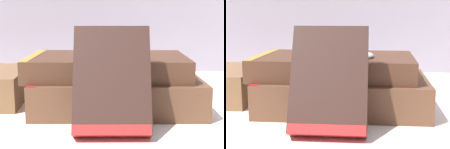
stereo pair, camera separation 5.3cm
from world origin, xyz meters
TOP-DOWN VIEW (x-y plane):
  - ground_plane at (0.00, 0.00)m, footprint 3.00×3.00m
  - book_flat_bottom at (0.02, 0.04)m, footprint 0.25×0.17m
  - book_flat_top at (0.01, 0.05)m, footprint 0.24×0.16m
  - book_leaning_front at (0.02, -0.08)m, footprint 0.09×0.08m
  - pocket_watch at (0.05, 0.03)m, footprint 0.06×0.06m
  - reading_glasses at (-0.04, 0.22)m, footprint 0.12×0.09m

SIDE VIEW (x-z plane):
  - ground_plane at x=0.00m, z-range 0.00..0.00m
  - reading_glasses at x=-0.04m, z-range 0.00..0.00m
  - book_flat_bottom at x=0.02m, z-range 0.00..0.05m
  - book_leaning_front at x=0.02m, z-range 0.00..0.13m
  - book_flat_top at x=0.01m, z-range 0.05..0.08m
  - pocket_watch at x=0.05m, z-range 0.08..0.09m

